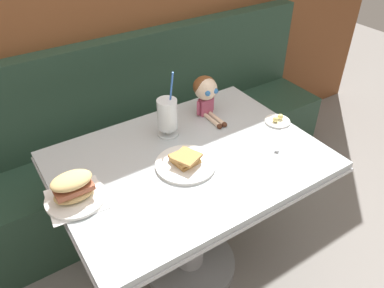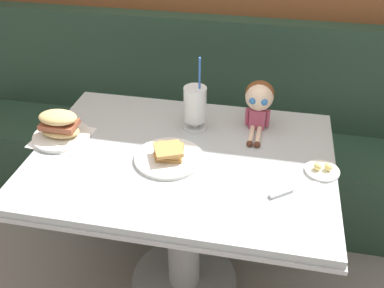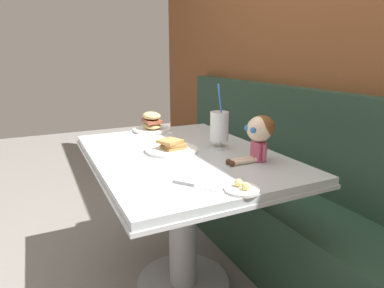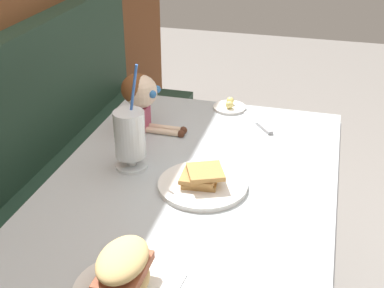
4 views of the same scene
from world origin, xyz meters
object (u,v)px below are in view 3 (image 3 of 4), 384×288
milkshake_glass (219,128)px  seated_doll (259,132)px  toast_plate (172,148)px  sandwich_plate (152,124)px  butter_saucer (242,188)px  butter_knife (193,185)px

milkshake_glass → seated_doll: size_ratio=1.45×
milkshake_glass → seated_doll: milkshake_glass is taller
toast_plate → seated_doll: size_ratio=1.15×
toast_plate → milkshake_glass: size_ratio=0.79×
sandwich_plate → butter_saucer: 0.98m
sandwich_plate → butter_knife: (0.87, -0.15, -0.04)m
toast_plate → sandwich_plate: bearing=173.0°
toast_plate → butter_knife: 0.44m
sandwich_plate → butter_knife: sandwich_plate is taller
toast_plate → sandwich_plate: size_ratio=1.14×
milkshake_glass → seated_doll: 0.25m
butter_knife → seated_doll: bearing=109.8°
toast_plate → seated_doll: 0.42m
sandwich_plate → toast_plate: bearing=-7.0°
sandwich_plate → butter_saucer: sandwich_plate is taller
sandwich_plate → butter_knife: bearing=-9.8°
toast_plate → sandwich_plate: sandwich_plate is taller
milkshake_glass → butter_knife: bearing=-40.6°
butter_saucer → butter_knife: size_ratio=0.60×
sandwich_plate → seated_doll: size_ratio=1.01×
butter_saucer → seated_doll: seated_doll is taller
butter_knife → seated_doll: seated_doll is taller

